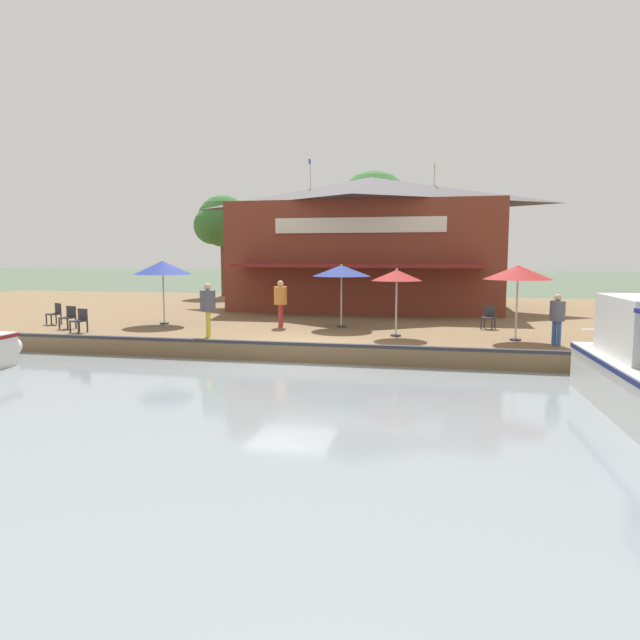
{
  "coord_description": "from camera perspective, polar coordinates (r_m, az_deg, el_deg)",
  "views": [
    {
      "loc": [
        16.71,
        4.42,
        3.38
      ],
      "look_at": [
        -1.0,
        0.66,
        1.3
      ],
      "focal_mm": 32.0,
      "sensor_mm": 36.0,
      "label": 1
    }
  ],
  "objects": [
    {
      "name": "waterfront_restaurant",
      "position": [
        30.77,
        5.06,
        7.82
      ],
      "size": [
        10.89,
        13.78,
        7.88
      ],
      "color": "brown",
      "rests_on": "quay_deck"
    },
    {
      "name": "tree_upstream_bank",
      "position": [
        32.97,
        5.04,
        10.64
      ],
      "size": [
        4.67,
        4.45,
        7.5
      ],
      "color": "brown",
      "rests_on": "quay_deck"
    },
    {
      "name": "quay_edge_fender",
      "position": [
        17.6,
        -2.71,
        -2.38
      ],
      "size": [
        0.2,
        50.4,
        0.1
      ],
      "primitive_type": "cube",
      "color": "#2D2D33",
      "rests_on": "quay_deck"
    },
    {
      "name": "quay_deck",
      "position": [
        28.23,
        2.91,
        0.28
      ],
      "size": [
        22.0,
        56.0,
        0.6
      ],
      "primitive_type": "cube",
      "color": "brown",
      "rests_on": "ground"
    },
    {
      "name": "patio_umbrella_by_entrance",
      "position": [
        19.45,
        19.19,
        4.51
      ],
      "size": [
        2.18,
        2.18,
        2.48
      ],
      "color": "#B7B7B7",
      "rests_on": "quay_deck"
    },
    {
      "name": "ground_plane",
      "position": [
        17.62,
        -2.78,
        -4.52
      ],
      "size": [
        220.0,
        220.0,
        0.0
      ],
      "primitive_type": "plane",
      "color": "#4C5B47"
    },
    {
      "name": "cafe_chair_far_corner_seat",
      "position": [
        22.14,
        -22.87,
        0.06
      ],
      "size": [
        0.53,
        0.53,
        0.85
      ],
      "color": "#2D2D33",
      "rests_on": "quay_deck"
    },
    {
      "name": "cafe_chair_under_first_umbrella",
      "position": [
        25.12,
        -24.96,
        0.68
      ],
      "size": [
        0.59,
        0.59,
        0.85
      ],
      "color": "#2D2D33",
      "rests_on": "quay_deck"
    },
    {
      "name": "person_near_entrance",
      "position": [
        18.81,
        22.65,
        0.57
      ],
      "size": [
        0.45,
        0.45,
        1.59
      ],
      "color": "#2D5193",
      "rests_on": "quay_deck"
    },
    {
      "name": "patio_umbrella_far_corner",
      "position": [
        23.66,
        -15.46,
        5.07
      ],
      "size": [
        2.29,
        2.29,
        2.58
      ],
      "color": "#B7B7B7",
      "rests_on": "quay_deck"
    },
    {
      "name": "person_mid_patio",
      "position": [
        19.61,
        -11.16,
        1.7
      ],
      "size": [
        0.52,
        0.52,
        1.83
      ],
      "color": "gold",
      "rests_on": "quay_deck"
    },
    {
      "name": "patio_umbrella_mid_patio_left",
      "position": [
        21.79,
        2.16,
        4.94
      ],
      "size": [
        2.22,
        2.22,
        2.42
      ],
      "color": "#B7B7B7",
      "rests_on": "quay_deck"
    },
    {
      "name": "person_at_quay_edge",
      "position": [
        22.0,
        -3.97,
        2.25
      ],
      "size": [
        0.51,
        0.51,
        1.79
      ],
      "color": "#B23338",
      "rests_on": "quay_deck"
    },
    {
      "name": "cafe_chair_back_row_seat",
      "position": [
        23.43,
        -23.83,
        0.35
      ],
      "size": [
        0.51,
        0.51,
        0.85
      ],
      "color": "#2D2D33",
      "rests_on": "quay_deck"
    },
    {
      "name": "patio_umbrella_back_row",
      "position": [
        19.54,
        7.68,
        4.42
      ],
      "size": [
        1.71,
        1.71,
        2.31
      ],
      "color": "#B7B7B7",
      "rests_on": "quay_deck"
    },
    {
      "name": "tree_behind_restaurant",
      "position": [
        39.14,
        -9.93,
        9.56
      ],
      "size": [
        3.62,
        3.45,
        6.75
      ],
      "color": "brown",
      "rests_on": "quay_deck"
    },
    {
      "name": "cafe_chair_facing_river",
      "position": [
        22.34,
        16.53,
        0.36
      ],
      "size": [
        0.57,
        0.57,
        0.85
      ],
      "color": "#2D2D33",
      "rests_on": "quay_deck"
    }
  ]
}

